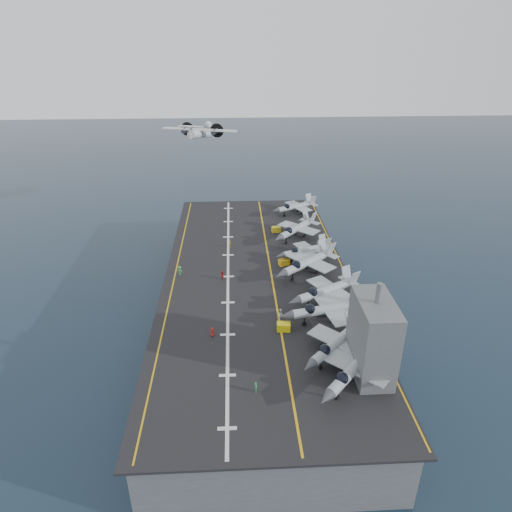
{
  "coord_description": "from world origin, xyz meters",
  "views": [
    {
      "loc": [
        -4.53,
        -82.39,
        56.12
      ],
      "look_at": [
        0.0,
        4.0,
        13.0
      ],
      "focal_mm": 32.0,
      "sensor_mm": 36.0,
      "label": 1
    }
  ],
  "objects_px": {
    "tow_cart_a": "(284,327)",
    "fighter_jet_0": "(354,368)",
    "island_superstructure": "(374,329)",
    "transport_plane": "(199,134)"
  },
  "relations": [
    {
      "from": "fighter_jet_0",
      "to": "tow_cart_a",
      "type": "height_order",
      "value": "fighter_jet_0"
    },
    {
      "from": "fighter_jet_0",
      "to": "island_superstructure",
      "type": "bearing_deg",
      "value": 38.45
    },
    {
      "from": "tow_cart_a",
      "to": "transport_plane",
      "type": "height_order",
      "value": "transport_plane"
    },
    {
      "from": "transport_plane",
      "to": "fighter_jet_0",
      "type": "bearing_deg",
      "value": -74.16
    },
    {
      "from": "island_superstructure",
      "to": "tow_cart_a",
      "type": "height_order",
      "value": "island_superstructure"
    },
    {
      "from": "island_superstructure",
      "to": "transport_plane",
      "type": "distance_m",
      "value": 96.11
    },
    {
      "from": "tow_cart_a",
      "to": "transport_plane",
      "type": "distance_m",
      "value": 83.69
    },
    {
      "from": "tow_cart_a",
      "to": "fighter_jet_0",
      "type": "bearing_deg",
      "value": -57.26
    },
    {
      "from": "fighter_jet_0",
      "to": "transport_plane",
      "type": "relative_size",
      "value": 0.66
    },
    {
      "from": "island_superstructure",
      "to": "fighter_jet_0",
      "type": "distance_m",
      "value": 6.21
    }
  ]
}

